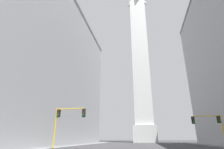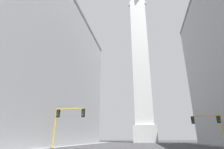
# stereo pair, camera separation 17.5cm
# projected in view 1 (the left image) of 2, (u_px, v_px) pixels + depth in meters

# --- Properties ---
(sidewalk_left) EXTENTS (5.00, 89.56, 0.15)m
(sidewalk_left) POSITION_uv_depth(u_px,v_px,m) (45.00, 148.00, 28.38)
(sidewalk_left) COLOR slate
(sidewalk_left) RESTS_ON ground_plane
(building_left) EXTENTS (24.59, 59.38, 36.22)m
(building_left) POSITION_uv_depth(u_px,v_px,m) (19.00, 63.00, 40.88)
(building_left) COLOR #9E9EA0
(building_left) RESTS_ON ground_plane
(obelisk) EXTENTS (9.29, 9.29, 76.94)m
(obelisk) POSITION_uv_depth(u_px,v_px,m) (141.00, 59.00, 82.37)
(obelisk) COLOR silver
(obelisk) RESTS_ON ground_plane
(traffic_light_mid_right) EXTENTS (5.06, 0.52, 5.42)m
(traffic_light_mid_right) POSITION_uv_depth(u_px,v_px,m) (211.00, 123.00, 30.89)
(traffic_light_mid_right) COLOR yellow
(traffic_light_mid_right) RESTS_ON ground_plane
(traffic_light_mid_left) EXTENTS (5.00, 0.51, 6.04)m
(traffic_light_mid_left) POSITION_uv_depth(u_px,v_px,m) (66.00, 118.00, 27.42)
(traffic_light_mid_left) COLOR yellow
(traffic_light_mid_left) RESTS_ON ground_plane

